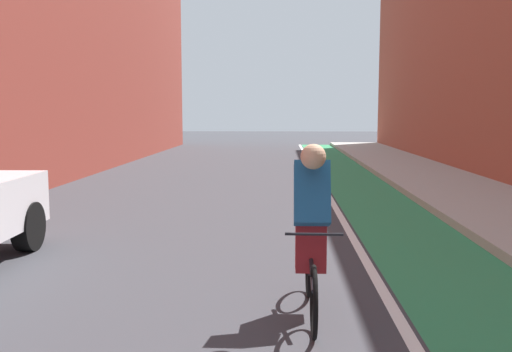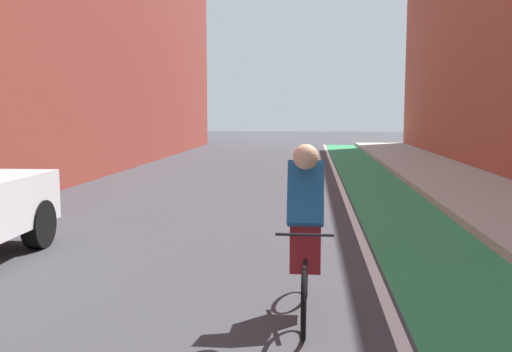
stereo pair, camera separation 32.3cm
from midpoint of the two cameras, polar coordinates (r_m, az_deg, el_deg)
ground_plane at (r=10.74m, az=-2.06°, el=-3.51°), size 86.19×86.19×0.00m
bike_lane_paint at (r=12.75m, az=13.64°, el=-2.10°), size 1.60×39.18×0.00m
lane_divider_stripe at (r=12.65m, az=9.60°, el=-2.07°), size 0.12×39.18×0.00m
sidewalk_right at (r=13.21m, az=22.77°, el=-1.83°), size 2.63×39.18×0.14m
cyclist_trailing at (r=5.17m, az=6.77°, el=-5.38°), size 0.48×1.66×1.59m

